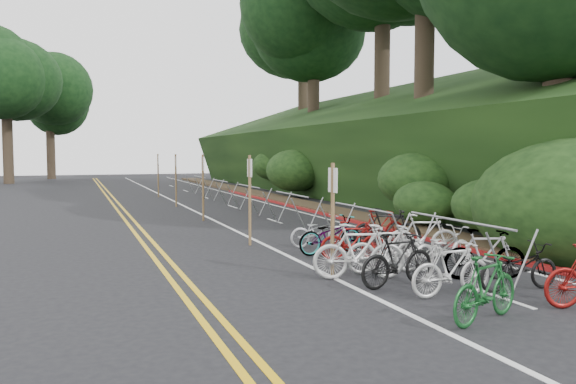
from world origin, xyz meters
name	(u,v)px	position (x,y,z in m)	size (l,w,h in m)	color
ground	(297,287)	(0.00, 0.00, 0.00)	(120.00, 120.00, 0.00)	black
road_markings	(210,223)	(0.63, 10.10, 0.00)	(7.47, 80.00, 0.01)	gold
red_curb	(316,212)	(5.70, 12.00, 0.05)	(0.25, 28.00, 0.10)	maroon
embankment	(381,153)	(12.96, 19.04, 2.57)	(14.30, 48.14, 9.11)	black
bike_rack_front	(457,236)	(3.21, -0.61, 0.91)	(1.17, 3.22, 1.23)	gray
bike_racks_rest	(249,193)	(3.00, 13.00, 0.85)	(1.14, 23.00, 1.17)	gray
signpost_near	(333,212)	(0.98, 0.49, 1.35)	(0.08, 0.40, 2.36)	brown
signposts_rest	(188,179)	(0.60, 14.00, 1.43)	(0.08, 18.40, 2.50)	brown
bike_front	(359,252)	(1.43, 0.18, 0.57)	(1.89, 0.53, 1.14)	beige
bike_valet	(416,247)	(3.03, 0.54, 0.50)	(3.25, 9.00, 1.09)	#144C1E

